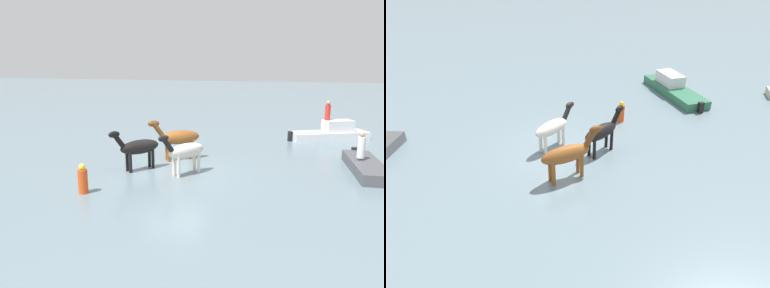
# 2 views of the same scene
# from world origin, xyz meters

# --- Properties ---
(ground_plane) EXTENTS (141.40, 141.40, 0.00)m
(ground_plane) POSITION_xyz_m (0.00, 0.00, 0.00)
(ground_plane) COLOR slate
(horse_dark_mare) EXTENTS (2.21, 1.72, 1.90)m
(horse_dark_mare) POSITION_xyz_m (0.27, 0.43, 1.04)
(horse_dark_mare) COLOR silver
(horse_dark_mare) RESTS_ON ground_plane
(horse_mid_herd) EXTENTS (1.82, 2.39, 2.04)m
(horse_mid_herd) POSITION_xyz_m (-2.06, -0.56, 1.12)
(horse_mid_herd) COLOR brown
(horse_mid_herd) RESTS_ON ground_plane
(horse_dun_straggler) EXTENTS (2.15, 1.83, 1.91)m
(horse_dun_straggler) POSITION_xyz_m (0.09, -1.78, 1.05)
(horse_dun_straggler) COLOR black
(horse_dun_straggler) RESTS_ON ground_plane
(boat_tender_starboard) EXTENTS (5.63, 3.51, 1.36)m
(boat_tender_starboard) POSITION_xyz_m (7.74, -5.98, 0.32)
(boat_tender_starboard) COLOR #2D6B4C
(boat_tender_starboard) RESTS_ON ground_plane
(buoy_channel_marker) EXTENTS (0.36, 0.36, 1.14)m
(buoy_channel_marker) POSITION_xyz_m (3.43, -2.64, 0.51)
(buoy_channel_marker) COLOR #E54C19
(buoy_channel_marker) RESTS_ON ground_plane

